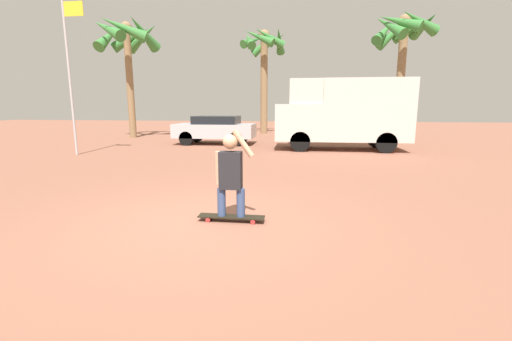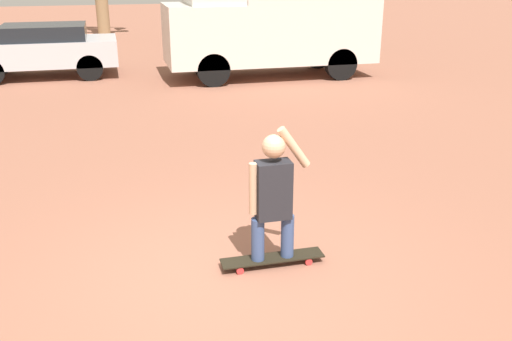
{
  "view_description": "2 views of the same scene",
  "coord_description": "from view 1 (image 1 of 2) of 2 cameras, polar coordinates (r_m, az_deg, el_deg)",
  "views": [
    {
      "loc": [
        1.64,
        -5.28,
        1.91
      ],
      "look_at": [
        0.85,
        0.47,
        0.82
      ],
      "focal_mm": 24.0,
      "sensor_mm": 36.0,
      "label": 1
    },
    {
      "loc": [
        -1.04,
        -5.09,
        3.1
      ],
      "look_at": [
        0.4,
        0.56,
        0.95
      ],
      "focal_mm": 40.0,
      "sensor_mm": 36.0,
      "label": 2
    }
  ],
  "objects": [
    {
      "name": "ground_plane",
      "position": [
        5.85,
        -9.04,
        -8.58
      ],
      "size": [
        80.0,
        80.0,
        0.0
      ],
      "primitive_type": "plane",
      "color": "#935B47"
    },
    {
      "name": "parked_car_silver",
      "position": [
        17.82,
        -6.78,
        6.93
      ],
      "size": [
        4.05,
        1.93,
        1.44
      ],
      "color": "black",
      "rests_on": "ground_plane"
    },
    {
      "name": "palm_tree_far_left",
      "position": [
        23.14,
        -20.71,
        19.65
      ],
      "size": [
        3.69,
        3.92,
        7.11
      ],
      "color": "#8E704C",
      "rests_on": "ground_plane"
    },
    {
      "name": "camper_van",
      "position": [
        15.8,
        14.47,
        9.43
      ],
      "size": [
        5.72,
        2.15,
        3.07
      ],
      "color": "black",
      "rests_on": "ground_plane"
    },
    {
      "name": "palm_tree_center_background",
      "position": [
        25.18,
        1.31,
        19.38
      ],
      "size": [
        3.3,
        3.38,
        7.21
      ],
      "color": "#8E704C",
      "rests_on": "ground_plane"
    },
    {
      "name": "person_skateboarder",
      "position": [
        5.64,
        -4.25,
        -0.14
      ],
      "size": [
        0.65,
        0.24,
        1.46
      ],
      "color": "#384C7A",
      "rests_on": "skateboard"
    },
    {
      "name": "skateboard",
      "position": [
        5.83,
        -4.14,
        -7.72
      ],
      "size": [
        1.12,
        0.23,
        0.09
      ],
      "color": "black",
      "rests_on": "ground_plane"
    },
    {
      "name": "palm_tree_near_van",
      "position": [
        20.5,
        23.25,
        19.78
      ],
      "size": [
        3.38,
        3.41,
        6.72
      ],
      "color": "#8E704C",
      "rests_on": "ground_plane"
    },
    {
      "name": "flagpole",
      "position": [
        15.5,
        -28.58,
        14.87
      ],
      "size": [
        0.87,
        0.12,
        6.02
      ],
      "color": "#B7B7BC",
      "rests_on": "ground_plane"
    }
  ]
}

